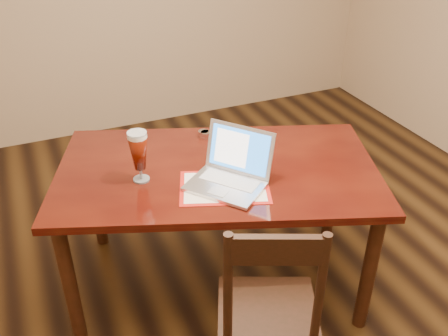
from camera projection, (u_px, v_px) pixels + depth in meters
name	position (u px, v px, depth m)	size (l,w,h in m)	color
ground	(263.00, 294.00, 2.93)	(5.00, 5.00, 0.00)	black
dining_table	(216.00, 182.00, 2.67)	(1.91, 1.47, 1.06)	#451209
dining_chair	(268.00, 314.00, 2.17)	(0.57, 0.56, 1.03)	black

